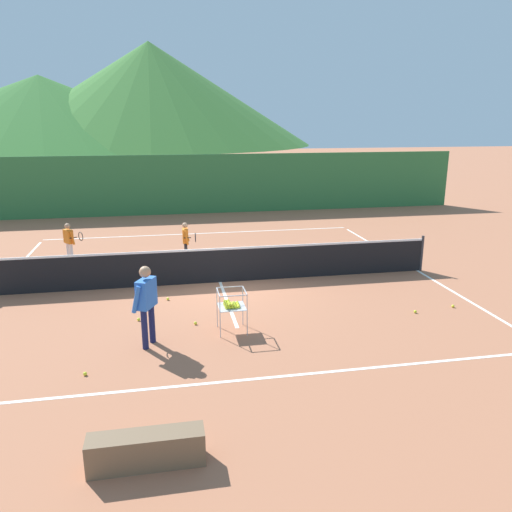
# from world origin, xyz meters

# --- Properties ---
(ground_plane) EXTENTS (120.00, 120.00, 0.00)m
(ground_plane) POSITION_xyz_m (0.00, 0.00, 0.00)
(ground_plane) COLOR #A86647
(line_baseline_near) EXTENTS (11.75, 0.08, 0.01)m
(line_baseline_near) POSITION_xyz_m (0.00, -5.39, 0.00)
(line_baseline_near) COLOR white
(line_baseline_near) RESTS_ON ground
(line_baseline_far) EXTENTS (11.75, 0.08, 0.01)m
(line_baseline_far) POSITION_xyz_m (0.00, 6.13, 0.00)
(line_baseline_far) COLOR white
(line_baseline_far) RESTS_ON ground
(line_sideline_east) EXTENTS (0.08, 11.52, 0.01)m
(line_sideline_east) POSITION_xyz_m (5.88, 0.00, 0.00)
(line_sideline_east) COLOR white
(line_sideline_east) RESTS_ON ground
(line_service_center) EXTENTS (0.08, 6.37, 0.01)m
(line_service_center) POSITION_xyz_m (0.00, 0.00, 0.00)
(line_service_center) COLOR white
(line_service_center) RESTS_ON ground
(tennis_net) EXTENTS (12.03, 0.08, 1.05)m
(tennis_net) POSITION_xyz_m (0.00, 0.00, 0.50)
(tennis_net) COLOR #333338
(tennis_net) RESTS_ON ground
(instructor) EXTENTS (0.51, 0.82, 1.64)m
(instructor) POSITION_xyz_m (-1.85, -3.67, 0.98)
(instructor) COLOR #191E4C
(instructor) RESTS_ON ground
(student_0) EXTENTS (0.63, 0.49, 1.23)m
(student_0) POSITION_xyz_m (-4.35, 2.88, 0.74)
(student_0) COLOR silver
(student_0) RESTS_ON ground
(student_1) EXTENTS (0.40, 0.61, 1.25)m
(student_1) POSITION_xyz_m (-0.79, 2.23, 0.75)
(student_1) COLOR black
(student_1) RESTS_ON ground
(ball_cart) EXTENTS (0.58, 0.58, 0.90)m
(ball_cart) POSITION_xyz_m (-0.15, -3.30, 0.59)
(ball_cart) COLOR #B7B7BC
(ball_cart) RESTS_ON ground
(tennis_ball_0) EXTENTS (0.07, 0.07, 0.07)m
(tennis_ball_0) POSITION_xyz_m (-1.44, -1.17, 0.03)
(tennis_ball_0) COLOR yellow
(tennis_ball_0) RESTS_ON ground
(tennis_ball_1) EXTENTS (0.07, 0.07, 0.07)m
(tennis_ball_1) POSITION_xyz_m (5.24, -2.93, 0.03)
(tennis_ball_1) COLOR yellow
(tennis_ball_1) RESTS_ON ground
(tennis_ball_2) EXTENTS (0.07, 0.07, 0.07)m
(tennis_ball_2) POSITION_xyz_m (-2.94, -4.71, 0.03)
(tennis_ball_2) COLOR yellow
(tennis_ball_2) RESTS_ON ground
(tennis_ball_3) EXTENTS (0.07, 0.07, 0.07)m
(tennis_ball_3) POSITION_xyz_m (4.18, -3.09, 0.03)
(tennis_ball_3) COLOR yellow
(tennis_ball_3) RESTS_ON ground
(tennis_ball_4) EXTENTS (0.07, 0.07, 0.07)m
(tennis_ball_4) POSITION_xyz_m (-2.10, -2.37, 0.03)
(tennis_ball_4) COLOR yellow
(tennis_ball_4) RESTS_ON ground
(tennis_ball_5) EXTENTS (0.07, 0.07, 0.07)m
(tennis_ball_5) POSITION_xyz_m (-0.87, -2.82, 0.03)
(tennis_ball_5) COLOR yellow
(tennis_ball_5) RESTS_ON ground
(windscreen_fence) EXTENTS (25.86, 0.08, 2.75)m
(windscreen_fence) POSITION_xyz_m (0.00, 10.45, 1.38)
(windscreen_fence) COLOR #33753D
(windscreen_fence) RESTS_ON ground
(courtside_bench) EXTENTS (1.50, 0.36, 0.46)m
(courtside_bench) POSITION_xyz_m (-1.81, -7.31, 0.23)
(courtside_bench) COLOR brown
(courtside_bench) RESTS_ON ground
(hill_0) EXTENTS (41.62, 41.62, 11.31)m
(hill_0) POSITION_xyz_m (-10.73, 82.42, 5.65)
(hill_0) COLOR #38702D
(hill_0) RESTS_ON ground
(hill_1) EXTENTS (55.80, 55.80, 10.89)m
(hill_1) POSITION_xyz_m (-19.56, 74.15, 5.44)
(hill_1) COLOR #2D6628
(hill_1) RESTS_ON ground
(hill_2) EXTENTS (52.99, 52.99, 16.42)m
(hill_2) POSITION_xyz_m (-2.48, 75.84, 8.21)
(hill_2) COLOR #38702D
(hill_2) RESTS_ON ground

